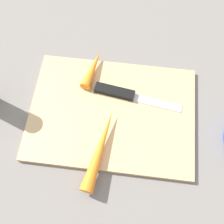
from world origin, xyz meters
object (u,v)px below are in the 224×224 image
Objects in this scene: knife at (119,93)px; carrot_short at (93,69)px; cutting_board at (112,113)px; carrot_long at (100,149)px.

carrot_short is (-0.07, 0.05, 0.01)m from knife.
cutting_board is 3.47× the size of carrot_short.
carrot_short is (-0.06, 0.10, 0.02)m from cutting_board.
cutting_board is 2.04× the size of carrot_long.
cutting_board is 0.12m from carrot_short.
carrot_short is at bearing 150.47° from knife.
carrot_short is (-0.04, 0.19, -0.00)m from carrot_long.
cutting_board is 1.79× the size of knife.
knife is (0.01, 0.05, 0.01)m from cutting_board.
carrot_long reaches higher than cutting_board.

